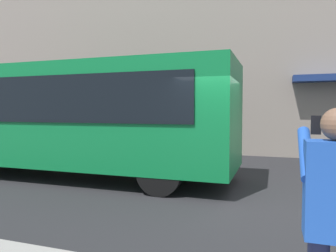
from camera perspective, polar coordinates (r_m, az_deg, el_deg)
ground_plane at (r=6.89m, az=12.69°, el=-12.64°), size 60.00×60.00×0.00m
building_facade_far at (r=14.05m, az=16.16°, el=19.93°), size 28.00×1.55×12.00m
red_bus at (r=9.08m, az=-17.25°, el=1.78°), size 9.05×2.54×3.08m
pedestrian_photographer at (r=2.45m, az=28.24°, el=-13.85°), size 0.53×0.52×1.70m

